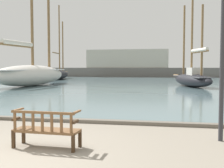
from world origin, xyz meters
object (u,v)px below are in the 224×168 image
at_px(sailboat_mid_starboard, 31,73).
at_px(lamp_post, 223,47).
at_px(park_bench, 46,129).
at_px(sailboat_centre_channel, 192,77).
at_px(sailboat_outer_starboard, 59,74).

relative_size(sailboat_mid_starboard, lamp_post, 3.46).
distance_m(park_bench, lamp_post, 4.93).
relative_size(park_bench, lamp_post, 0.40).
xyz_separation_m(park_bench, sailboat_centre_channel, (5.43, 21.64, 0.51)).
height_order(sailboat_centre_channel, sailboat_mid_starboard, sailboat_mid_starboard).
relative_size(sailboat_outer_starboard, lamp_post, 2.85).
height_order(park_bench, sailboat_outer_starboard, sailboat_outer_starboard).
relative_size(park_bench, sailboat_centre_channel, 0.17).
relative_size(sailboat_centre_channel, lamp_post, 2.35).
bearing_deg(park_bench, sailboat_centre_channel, 75.90).
xyz_separation_m(sailboat_centre_channel, sailboat_mid_starboard, (-15.89, -1.52, 0.35)).
xyz_separation_m(sailboat_centre_channel, sailboat_outer_starboard, (-18.96, 14.15, -0.03)).
bearing_deg(sailboat_centre_channel, lamp_post, -93.33).
xyz_separation_m(park_bench, sailboat_outer_starboard, (-13.53, 35.79, 0.48)).
bearing_deg(lamp_post, sailboat_centre_channel, 86.67).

